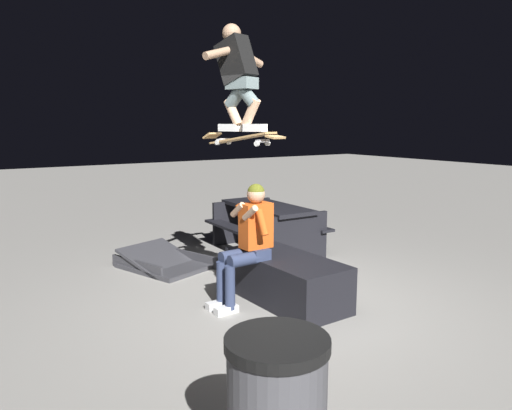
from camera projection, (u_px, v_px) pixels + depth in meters
The scene contains 7 objects.
ground_plane at pixel (286, 306), 5.34m from camera, with size 40.00×40.00×0.00m, color gray.
ledge_box_main at pixel (286, 279), 5.45m from camera, with size 1.50×0.70×0.52m, color black.
person_sitting_on_ledge at pixel (248, 238), 5.27m from camera, with size 0.59×0.76×1.35m.
skateboard at pixel (242, 138), 5.16m from camera, with size 1.03×0.49×0.15m.
skater_airborne at pixel (238, 73), 5.08m from camera, with size 0.64×0.87×1.12m.
kicker_ramp at pixel (165, 264), 6.76m from camera, with size 1.36×1.19×0.36m.
picnic_table_back at pixel (267, 220), 7.56m from camera, with size 1.72×1.37×0.75m.
Camera 1 is at (-4.08, 3.05, 2.00)m, focal length 33.76 mm.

